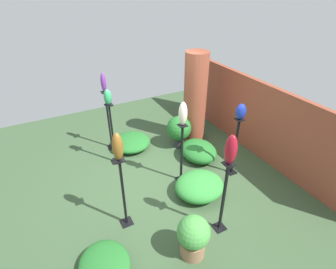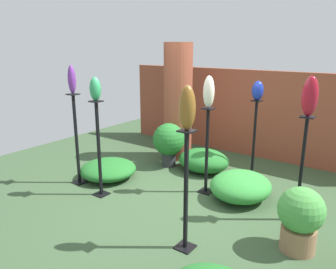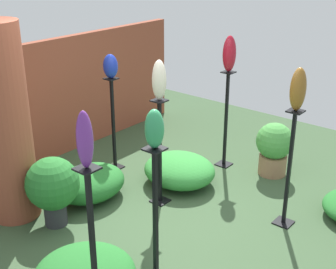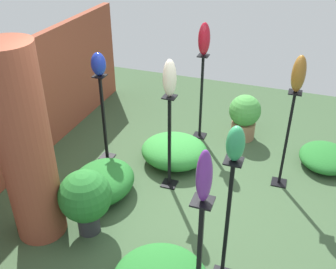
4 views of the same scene
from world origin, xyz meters
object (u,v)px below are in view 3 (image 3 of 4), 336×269
Objects in this scene: pedestal_ivory at (160,157)px; art_vase_ruby at (229,54)px; art_vase_jade at (154,129)px; potted_plant_back_center at (274,147)px; pedestal_ruby at (226,124)px; brick_pillar at (5,125)px; art_vase_bronze at (298,89)px; potted_plant_front_right at (53,186)px; pedestal_violet at (94,258)px; art_vase_violet at (85,140)px; pedestal_jade at (156,229)px; pedestal_cobalt at (113,128)px; art_vase_cobalt at (110,66)px; pedestal_bronze at (289,174)px; art_vase_ivory at (159,80)px.

art_vase_ruby is (1.38, -0.04, 1.01)m from pedestal_ivory.
potted_plant_back_center is (2.81, 0.31, -1.21)m from art_vase_jade.
pedestal_ruby reaches higher than potted_plant_back_center.
brick_pillar is 4.93× the size of art_vase_bronze.
art_vase_jade is 0.41× the size of potted_plant_front_right.
potted_plant_back_center is at bearing 3.46° from pedestal_violet.
pedestal_ivory is at bearing 26.05° from art_vase_violet.
pedestal_jade is 1.10× the size of pedestal_cobalt.
art_vase_ruby reaches higher than pedestal_violet.
pedestal_violet is (-1.88, -0.92, 0.08)m from pedestal_ivory.
art_vase_cobalt is at bearing 90.00° from pedestal_cobalt.
art_vase_violet is at bearing -137.17° from pedestal_cobalt.
pedestal_bronze is 2.52m from pedestal_cobalt.
pedestal_violet is at bearing -137.17° from art_vase_cobalt.
pedestal_violet reaches higher than potted_plant_front_right.
art_vase_violet is at bearing 170.87° from pedestal_jade.
pedestal_bronze is at bearing -69.17° from art_vase_ivory.
pedestal_ivory is 2.85× the size of art_vase_ivory.
art_vase_ruby reaches higher than art_vase_ivory.
pedestal_ruby is 1.61m from pedestal_bronze.
brick_pillar is at bearing 91.39° from art_vase_jade.
art_vase_bronze is (0.23, -2.51, 0.99)m from pedestal_cobalt.
art_vase_ivory is 1.51m from art_vase_bronze.
brick_pillar is at bearing 125.90° from pedestal_bronze.
pedestal_ivory is 0.92× the size of pedestal_jade.
art_vase_jade is at bearing -159.54° from pedestal_ruby.
pedestal_jade is at bearing -9.13° from pedestal_violet.
art_vase_jade is 0.45× the size of potted_plant_back_center.
art_vase_bronze is (0.54, -1.41, 0.99)m from pedestal_ivory.
art_vase_violet reaches higher than potted_plant_back_center.
art_vase_violet is at bearing -176.54° from potted_plant_back_center.
pedestal_bronze is 1.77m from art_vase_ivory.
pedestal_cobalt is at bearing 133.10° from pedestal_ruby.
art_vase_ivory reaches higher than art_vase_cobalt.
brick_pillar is 1.53× the size of pedestal_violet.
pedestal_violet is at bearing -164.91° from pedestal_ruby.
pedestal_violet is 1.08× the size of pedestal_bronze.
brick_pillar is 1.71× the size of pedestal_cobalt.
pedestal_cobalt reaches higher than potted_plant_back_center.
art_vase_ivory is 2.07m from potted_plant_back_center.
pedestal_ivory is 2.75× the size of art_vase_ruby.
brick_pillar reaches higher than art_vase_violet.
brick_pillar reaches higher than art_vase_bronze.
potted_plant_back_center is (1.03, 0.70, -1.19)m from art_vase_bronze.
pedestal_jade is at bearing -126.15° from pedestal_cobalt.
pedestal_ruby is 2.97m from art_vase_jade.
pedestal_bronze is at bearing -54.10° from brick_pillar.
art_vase_ruby is at bearing 58.40° from pedestal_bronze.
pedestal_jade is 2.75m from art_vase_cobalt.
pedestal_bronze reaches higher than potted_plant_back_center.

